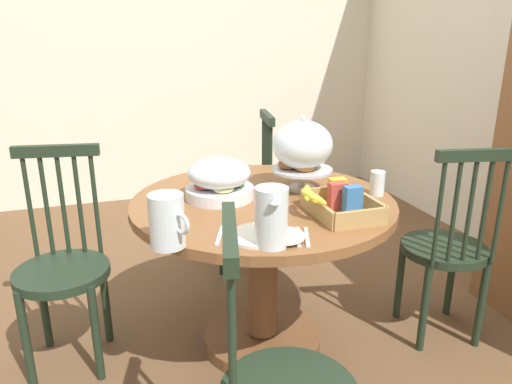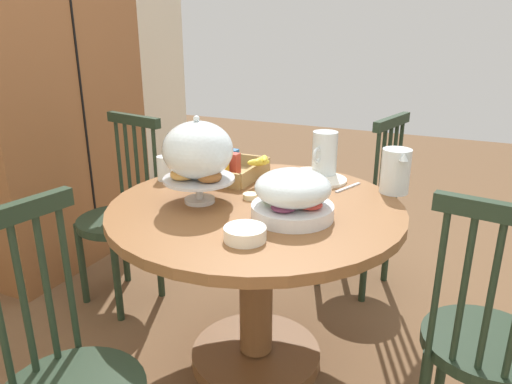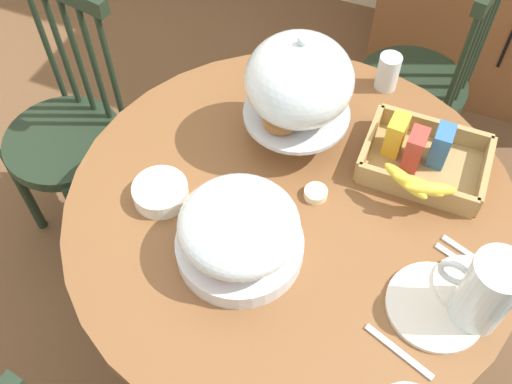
# 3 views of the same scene
# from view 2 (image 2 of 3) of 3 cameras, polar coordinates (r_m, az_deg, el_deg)

# --- Properties ---
(ground_plane) EXTENTS (10.00, 10.00, 0.00)m
(ground_plane) POSITION_cam_2_polar(r_m,az_deg,el_deg) (2.29, -1.68, -18.67)
(ground_plane) COLOR brown
(wooden_armoire) EXTENTS (1.18, 0.60, 1.96)m
(wooden_armoire) POSITION_cam_2_polar(r_m,az_deg,el_deg) (3.13, -23.62, 9.98)
(wooden_armoire) COLOR brown
(wooden_armoire) RESTS_ON ground_plane
(dining_table) EXTENTS (1.15, 1.15, 0.74)m
(dining_table) POSITION_cam_2_polar(r_m,az_deg,el_deg) (1.97, 0.00, -7.51)
(dining_table) COLOR brown
(dining_table) RESTS_ON ground_plane
(windsor_chair_by_cabinet) EXTENTS (0.40, 0.41, 0.97)m
(windsor_chair_by_cabinet) POSITION_cam_2_polar(r_m,az_deg,el_deg) (1.73, 25.48, -16.32)
(windsor_chair_by_cabinet) COLOR #1E2D1E
(windsor_chair_by_cabinet) RESTS_ON ground_plane
(windsor_chair_facing_door) EXTENTS (0.42, 0.42, 0.97)m
(windsor_chair_facing_door) POSITION_cam_2_polar(r_m,az_deg,el_deg) (2.67, 12.20, -2.06)
(windsor_chair_facing_door) COLOR #1E2D1E
(windsor_chair_facing_door) RESTS_ON ground_plane
(windsor_chair_far_side) EXTENTS (0.41, 0.41, 0.97)m
(windsor_chair_far_side) POSITION_cam_2_polar(r_m,az_deg,el_deg) (2.58, -15.70, -3.16)
(windsor_chair_far_side) COLOR #1E2D1E
(windsor_chair_far_side) RESTS_ON ground_plane
(pastry_stand_with_dome) EXTENTS (0.28, 0.28, 0.34)m
(pastry_stand_with_dome) POSITION_cam_2_polar(r_m,az_deg,el_deg) (1.86, -6.89, 4.56)
(pastry_stand_with_dome) COLOR silver
(pastry_stand_with_dome) RESTS_ON dining_table
(fruit_platter_covered) EXTENTS (0.30, 0.30, 0.18)m
(fruit_platter_covered) POSITION_cam_2_polar(r_m,az_deg,el_deg) (1.73, 4.37, -0.40)
(fruit_platter_covered) COLOR silver
(fruit_platter_covered) RESTS_ON dining_table
(orange_juice_pitcher) EXTENTS (0.18, 0.13, 0.19)m
(orange_juice_pitcher) POSITION_cam_2_polar(r_m,az_deg,el_deg) (2.07, 16.15, 2.18)
(orange_juice_pitcher) COLOR silver
(orange_juice_pitcher) RESTS_ON dining_table
(milk_pitcher) EXTENTS (0.20, 0.11, 0.21)m
(milk_pitcher) POSITION_cam_2_polar(r_m,az_deg,el_deg) (2.23, 8.10, 4.23)
(milk_pitcher) COLOR silver
(milk_pitcher) RESTS_ON dining_table
(cereal_basket) EXTENTS (0.32, 0.30, 0.12)m
(cereal_basket) POSITION_cam_2_polar(r_m,az_deg,el_deg) (2.19, -2.50, 2.80)
(cereal_basket) COLOR tan
(cereal_basket) RESTS_ON dining_table
(china_plate_large) EXTENTS (0.22, 0.22, 0.01)m
(china_plate_large) POSITION_cam_2_polar(r_m,az_deg,el_deg) (2.18, 7.82, 1.45)
(china_plate_large) COLOR white
(china_plate_large) RESTS_ON dining_table
(china_plate_small) EXTENTS (0.15, 0.15, 0.01)m
(china_plate_small) POSITION_cam_2_polar(r_m,az_deg,el_deg) (2.24, 6.46, 2.34)
(china_plate_small) COLOR white
(china_plate_small) RESTS_ON china_plate_large
(cereal_bowl) EXTENTS (0.14, 0.14, 0.04)m
(cereal_bowl) POSITION_cam_2_polar(r_m,az_deg,el_deg) (1.57, -1.31, -4.95)
(cereal_bowl) COLOR white
(cereal_bowl) RESTS_ON dining_table
(drinking_glass) EXTENTS (0.06, 0.06, 0.11)m
(drinking_glass) POSITION_cam_2_polar(r_m,az_deg,el_deg) (2.19, -10.80, 2.77)
(drinking_glass) COLOR silver
(drinking_glass) RESTS_ON dining_table
(butter_dish) EXTENTS (0.06, 0.06, 0.02)m
(butter_dish) POSITION_cam_2_polar(r_m,az_deg,el_deg) (1.93, -0.69, -0.51)
(butter_dish) COLOR beige
(butter_dish) RESTS_ON dining_table
(table_knife) EXTENTS (0.16, 0.07, 0.01)m
(table_knife) POSITION_cam_2_polar(r_m,az_deg,el_deg) (2.26, 5.02, 2.17)
(table_knife) COLOR silver
(table_knife) RESTS_ON dining_table
(dinner_fork) EXTENTS (0.16, 0.07, 0.01)m
(dinner_fork) POSITION_cam_2_polar(r_m,az_deg,el_deg) (2.28, 4.44, 2.33)
(dinner_fork) COLOR silver
(dinner_fork) RESTS_ON dining_table
(soup_spoon) EXTENTS (0.16, 0.07, 0.01)m
(soup_spoon) POSITION_cam_2_polar(r_m,az_deg,el_deg) (2.10, 10.82, 0.53)
(soup_spoon) COLOR silver
(soup_spoon) RESTS_ON dining_table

